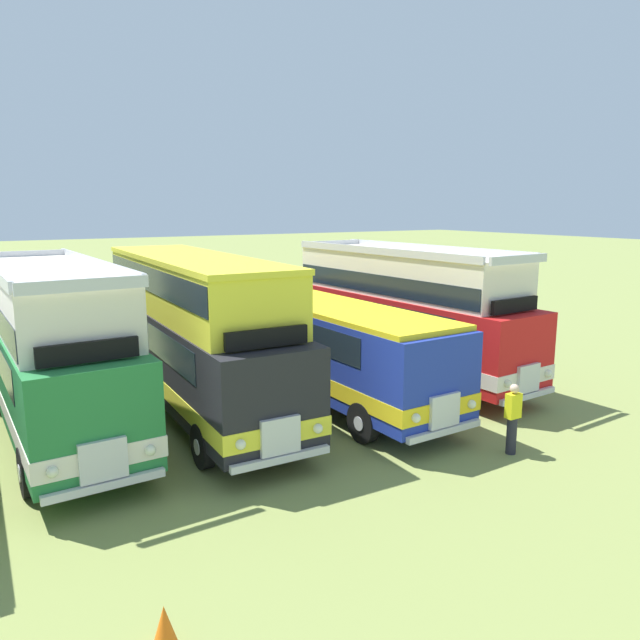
# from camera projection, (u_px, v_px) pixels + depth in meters

# --- Properties ---
(ground_plane) EXTENTS (200.00, 200.00, 0.00)m
(ground_plane) POSITION_uv_depth(u_px,v_px,m) (199.00, 411.00, 17.39)
(ground_plane) COLOR olive
(bus_second_in_row) EXTENTS (2.86, 9.87, 4.52)m
(bus_second_in_row) POSITION_uv_depth(u_px,v_px,m) (52.00, 346.00, 15.21)
(bus_second_in_row) COLOR #237538
(bus_second_in_row) RESTS_ON ground
(bus_third_in_row) EXTENTS (2.81, 10.87, 4.49)m
(bus_third_in_row) POSITION_uv_depth(u_px,v_px,m) (195.00, 327.00, 16.98)
(bus_third_in_row) COLOR black
(bus_third_in_row) RESTS_ON ground
(bus_fourth_in_row) EXTENTS (2.87, 11.53, 2.99)m
(bus_fourth_in_row) POSITION_uv_depth(u_px,v_px,m) (315.00, 339.00, 18.73)
(bus_fourth_in_row) COLOR #1E339E
(bus_fourth_in_row) RESTS_ON ground
(bus_fifth_in_row) EXTENTS (3.12, 10.23, 4.52)m
(bus_fifth_in_row) POSITION_uv_depth(u_px,v_px,m) (405.00, 309.00, 20.67)
(bus_fifth_in_row) COLOR red
(bus_fifth_in_row) RESTS_ON ground
(cone_near_end) EXTENTS (0.36, 0.36, 0.61)m
(cone_near_end) POSITION_uv_depth(u_px,v_px,m) (165.00, 626.00, 8.01)
(cone_near_end) COLOR orange
(cone_near_end) RESTS_ON ground
(marshal_person) EXTENTS (0.36, 0.24, 1.73)m
(marshal_person) POSITION_uv_depth(u_px,v_px,m) (513.00, 418.00, 14.22)
(marshal_person) COLOR #23232D
(marshal_person) RESTS_ON ground
(rope_fence_line) EXTENTS (21.06, 0.08, 1.05)m
(rope_fence_line) POSITION_uv_depth(u_px,v_px,m) (104.00, 318.00, 28.19)
(rope_fence_line) COLOR #8C704C
(rope_fence_line) RESTS_ON ground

